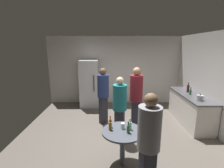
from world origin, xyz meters
name	(u,v)px	position (x,y,z in m)	size (l,w,h in m)	color
ground_plane	(116,136)	(0.00, 0.00, -0.05)	(5.20, 5.20, 0.10)	#5B544C
wall_back	(114,71)	(0.00, 2.63, 1.35)	(5.32, 0.06, 2.70)	silver
wall_side_right	(222,85)	(2.63, 0.00, 1.35)	(0.06, 5.20, 2.70)	silver
refrigerator	(89,84)	(-0.98, 2.20, 0.90)	(0.70, 0.68, 1.80)	silver
kitchen_counter	(190,108)	(2.28, 0.74, 0.45)	(0.64, 1.94, 0.90)	beige
kettle	(200,98)	(2.23, 0.18, 0.97)	(0.24, 0.17, 0.18)	#B2B2B7
wine_bottle_on_counter	(188,88)	(2.28, 0.99, 1.02)	(0.08, 0.08, 0.31)	#3F141E
beer_bottle_on_counter	(190,92)	(2.22, 0.70, 0.98)	(0.06, 0.06, 0.23)	#26662D
foreground_table	(123,136)	(0.08, -1.13, 0.63)	(0.80, 0.80, 0.73)	#4C515B
beer_bottle_amber	(110,126)	(-0.15, -1.09, 0.82)	(0.06, 0.06, 0.23)	#8C5919
beer_bottle_brown	(110,123)	(-0.15, -0.98, 0.82)	(0.06, 0.06, 0.23)	#593314
beer_bottle_green	(128,129)	(0.18, -1.20, 0.82)	(0.06, 0.06, 0.23)	#26662D
beer_bottle_clear	(130,125)	(0.23, -1.08, 0.82)	(0.06, 0.06, 0.23)	silver
plastic_cup_white	(123,126)	(0.09, -1.04, 0.79)	(0.08, 0.08, 0.11)	white
person_in_maroon_shirt	(136,95)	(0.53, 0.22, 1.05)	(0.34, 0.34, 1.78)	#2D2D38
person_in_gray_shirt	(149,139)	(0.41, -1.82, 0.98)	(0.43, 0.43, 1.68)	#2D2D38
person_in_teal_shirt	(120,104)	(0.07, -0.20, 0.94)	(0.44, 0.44, 1.61)	#2D2D38
person_in_navy_shirt	(103,92)	(-0.37, 0.70, 1.00)	(0.48, 0.48, 1.70)	#2D2D38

